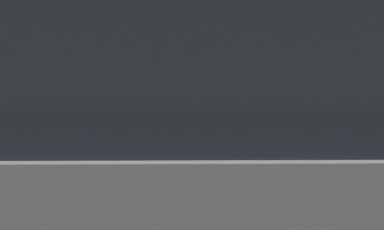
{
  "coord_description": "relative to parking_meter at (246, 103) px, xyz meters",
  "views": [
    {
      "loc": [
        -0.28,
        -3.77,
        1.28
      ],
      "look_at": [
        -0.01,
        0.48,
        1.17
      ],
      "focal_mm": 73.53,
      "sensor_mm": 36.0,
      "label": 1
    }
  ],
  "objects": [
    {
      "name": "background_railing",
      "position": [
        -0.27,
        1.62,
        -0.25
      ],
      "size": [
        24.06,
        0.06,
        1.18
      ],
      "color": "black",
      "rests_on": "sidewalk_curb"
    },
    {
      "name": "parking_meter",
      "position": [
        0.0,
        0.0,
        0.0
      ],
      "size": [
        0.18,
        0.18,
        1.51
      ],
      "rotation": [
        0.0,
        0.0,
        3.13
      ],
      "color": "slate",
      "rests_on": "sidewalk_curb"
    },
    {
      "name": "parked_hatchback_gray",
      "position": [
        -0.72,
        -1.83,
        -0.32
      ],
      "size": [
        4.04,
        1.86,
        1.81
      ],
      "rotation": [
        0.0,
        0.0,
        -1.6
      ],
      "color": "slate",
      "rests_on": "ground"
    },
    {
      "name": "pedestrian_at_meter",
      "position": [
        -0.62,
        0.11,
        -0.15
      ],
      "size": [
        0.71,
        0.57,
        1.66
      ],
      "rotation": [
        0.0,
        0.0,
        -0.24
      ],
      "color": "#1E233F",
      "rests_on": "sidewalk_curb"
    }
  ]
}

